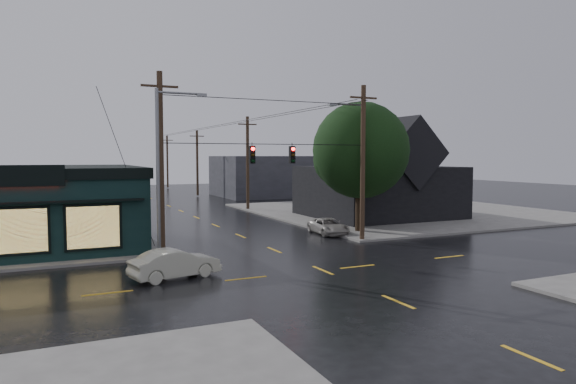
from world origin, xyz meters
name	(u,v)px	position (x,y,z in m)	size (l,w,h in m)	color
ground_plane	(323,270)	(0.00, 0.00, 0.00)	(160.00, 160.00, 0.00)	black
sidewalk_ne	(402,211)	(20.00, 20.00, 0.07)	(28.00, 28.00, 0.15)	#615E5B
ne_building	(378,168)	(15.00, 17.00, 4.47)	(12.60, 11.60, 8.75)	black
corner_tree	(361,151)	(8.44, 9.78, 5.99)	(7.01, 7.01, 9.37)	black
utility_pole_nw	(163,258)	(-6.50, 6.50, 0.00)	(2.00, 0.32, 10.15)	black
utility_pole_ne	(362,241)	(6.50, 6.50, 0.00)	(2.00, 0.32, 10.15)	black
utility_pole_far_a	(248,210)	(6.50, 28.00, 0.00)	(2.00, 0.32, 9.65)	black
utility_pole_far_b	(198,196)	(6.50, 48.00, 0.00)	(2.00, 0.32, 9.15)	black
utility_pole_far_c	(168,188)	(6.50, 68.00, 0.00)	(2.00, 0.32, 9.15)	black
span_signal_assembly	(272,154)	(0.10, 6.50, 5.70)	(13.00, 0.48, 1.23)	black
streetlight_nw	(160,260)	(-6.80, 5.80, 0.00)	(5.40, 0.30, 9.15)	slate
streetlight_ne	(363,239)	(7.00, 7.20, 0.00)	(5.40, 0.30, 9.15)	slate
bg_building_west	(30,188)	(-14.00, 40.00, 2.20)	(12.00, 10.00, 4.40)	#352C26
bg_building_east	(269,176)	(16.00, 45.00, 2.80)	(14.00, 12.00, 5.60)	#2B2C31
sedan_cream	(175,264)	(-6.92, 1.41, 0.68)	(1.43, 4.10, 1.35)	#B5B59F
suv_silver	(328,226)	(6.00, 10.11, 0.57)	(1.88, 4.07, 1.13)	#A39E97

